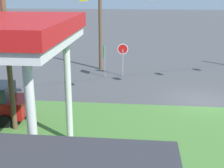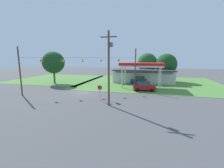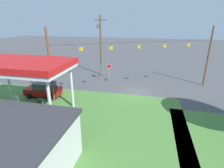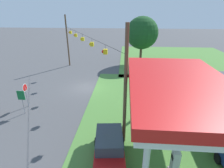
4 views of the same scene
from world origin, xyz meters
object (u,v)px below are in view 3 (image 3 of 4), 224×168
(route_sign, at_px, (101,69))
(fuel_pump_far, at_px, (17,104))
(utility_pole_main, at_px, (100,43))
(car_at_pumps_front, at_px, (44,89))
(car_at_pumps_rear, at_px, (4,124))
(gas_station_canopy, at_px, (22,66))
(fuel_pump_near, at_px, (41,107))
(stop_sign_roadside, at_px, (109,68))

(route_sign, bearing_deg, fuel_pump_far, 65.69)
(utility_pole_main, bearing_deg, car_at_pumps_front, 68.28)
(car_at_pumps_rear, bearing_deg, gas_station_canopy, 99.88)
(fuel_pump_near, bearing_deg, utility_pole_main, -97.99)
(fuel_pump_far, distance_m, utility_pole_main, 16.52)
(gas_station_canopy, bearing_deg, utility_pole_main, -103.46)
(stop_sign_roadside, bearing_deg, car_at_pumps_front, -125.32)
(car_at_pumps_rear, bearing_deg, fuel_pump_far, 118.66)
(car_at_pumps_front, relative_size, car_at_pumps_rear, 1.12)
(gas_station_canopy, distance_m, stop_sign_roadside, 14.51)
(fuel_pump_near, relative_size, route_sign, 0.71)
(car_at_pumps_rear, height_order, route_sign, route_sign)
(fuel_pump_far, height_order, utility_pole_main, utility_pole_main)
(fuel_pump_near, xyz_separation_m, car_at_pumps_rear, (0.80, 3.99, 0.25))
(car_at_pumps_rear, xyz_separation_m, utility_pole_main, (-2.90, -18.95, 4.58))
(gas_station_canopy, xyz_separation_m, car_at_pumps_front, (0.79, -3.99, -4.07))
(car_at_pumps_front, distance_m, utility_pole_main, 12.69)
(route_sign, height_order, utility_pole_main, utility_pole_main)
(car_at_pumps_front, bearing_deg, gas_station_canopy, 95.61)
(car_at_pumps_rear, distance_m, route_sign, 17.01)
(fuel_pump_far, xyz_separation_m, route_sign, (-5.71, -12.64, 0.90))
(car_at_pumps_front, bearing_deg, route_sign, -125.64)
(stop_sign_roadside, relative_size, utility_pole_main, 0.25)
(fuel_pump_far, relative_size, stop_sign_roadside, 0.68)
(gas_station_canopy, height_order, fuel_pump_far, gas_station_canopy)
(utility_pole_main, bearing_deg, stop_sign_roadside, 135.63)
(gas_station_canopy, relative_size, car_at_pumps_rear, 2.33)
(gas_station_canopy, xyz_separation_m, fuel_pump_far, (1.48, -0.00, -4.24))
(gas_station_canopy, bearing_deg, stop_sign_roadside, -113.28)
(fuel_pump_near, relative_size, utility_pole_main, 0.17)
(fuel_pump_near, xyz_separation_m, fuel_pump_far, (2.96, 0.00, 0.00))
(gas_station_canopy, height_order, stop_sign_roadside, gas_station_canopy)
(car_at_pumps_front, height_order, car_at_pumps_rear, car_at_pumps_rear)
(car_at_pumps_front, bearing_deg, utility_pole_main, -117.26)
(route_sign, bearing_deg, stop_sign_roadside, -165.37)
(car_at_pumps_front, xyz_separation_m, utility_pole_main, (-4.37, -10.97, 4.66))
(fuel_pump_near, xyz_separation_m, route_sign, (-2.74, -12.64, 0.90))
(gas_station_canopy, xyz_separation_m, fuel_pump_near, (-1.48, -0.00, -4.24))
(car_at_pumps_rear, xyz_separation_m, route_sign, (-3.54, -16.63, 0.66))
(gas_station_canopy, height_order, fuel_pump_near, gas_station_canopy)
(fuel_pump_near, relative_size, car_at_pumps_rear, 0.42)
(route_sign, xyz_separation_m, utility_pole_main, (0.64, -2.32, 3.93))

